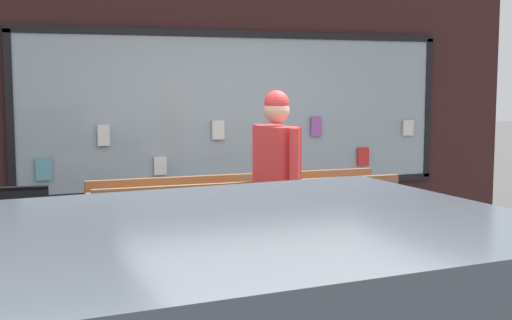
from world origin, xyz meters
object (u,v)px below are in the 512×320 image
(person_browsing, at_px, (276,172))
(sandwich_board_sign, at_px, (19,242))
(display_table_main, at_px, (246,196))
(small_dog, at_px, (329,261))

(person_browsing, relative_size, sandwich_board_sign, 1.91)
(display_table_main, xyz_separation_m, sandwich_board_sign, (-2.07, 0.03, -0.28))
(small_dog, bearing_deg, person_browsing, 70.73)
(small_dog, distance_m, sandwich_board_sign, 2.68)
(person_browsing, distance_m, sandwich_board_sign, 2.29)
(person_browsing, height_order, small_dog, person_browsing)
(display_table_main, height_order, small_dog, display_table_main)
(small_dog, bearing_deg, sandwich_board_sign, 88.88)
(sandwich_board_sign, bearing_deg, small_dog, -13.52)
(small_dog, height_order, sandwich_board_sign, sandwich_board_sign)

